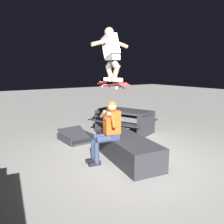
% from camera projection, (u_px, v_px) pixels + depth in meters
% --- Properties ---
extents(ground_plane, '(40.00, 40.00, 0.00)m').
position_uv_depth(ground_plane, '(130.00, 160.00, 5.14)').
color(ground_plane, gray).
extents(ledge_box_main, '(2.03, 1.07, 0.51)m').
position_uv_depth(ledge_box_main, '(128.00, 149.00, 5.11)').
color(ledge_box_main, '#28282D').
rests_on(ledge_box_main, ground).
extents(person_sitting_on_ledge, '(0.60, 0.78, 1.34)m').
position_uv_depth(person_sitting_on_ledge, '(107.00, 129.00, 4.93)').
color(person_sitting_on_ledge, '#2D3856').
rests_on(person_sitting_on_ledge, ground).
extents(skateboard, '(1.03, 0.24, 0.14)m').
position_uv_depth(skateboard, '(113.00, 85.00, 4.85)').
color(skateboard, '#B72D2D').
extents(skater_airborne, '(0.62, 0.89, 1.12)m').
position_uv_depth(skater_airborne, '(111.00, 52.00, 4.77)').
color(skater_airborne, white).
extents(kicker_ramp, '(1.00, 0.83, 0.40)m').
position_uv_depth(kicker_ramp, '(76.00, 138.00, 6.55)').
color(kicker_ramp, '#28282D').
rests_on(kicker_ramp, ground).
extents(picnic_table_back, '(2.06, 1.86, 0.75)m').
position_uv_depth(picnic_table_back, '(125.00, 117.00, 7.31)').
color(picnic_table_back, '#28282D').
rests_on(picnic_table_back, ground).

